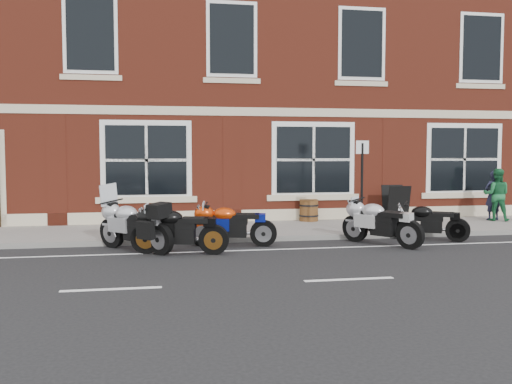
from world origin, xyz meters
The scene contains 14 objects.
ground centered at (0.00, 0.00, 0.00)m, with size 80.00×80.00×0.00m, color black.
sidewalk centered at (0.00, 3.00, 0.06)m, with size 30.00×3.00×0.12m, color slate.
kerb centered at (0.00, 1.42, 0.06)m, with size 30.00×0.16×0.12m, color slate.
pub_building centered at (0.00, 10.50, 6.00)m, with size 24.00×12.00×12.00m, color maroon.
moto_touring_silver centered at (-3.75, 0.61, 0.60)m, with size 1.65×1.74×1.48m.
moto_sport_red centered at (-1.53, 0.83, 0.53)m, with size 2.04×0.55×0.92m.
moto_sport_black centered at (-2.81, 0.04, 0.55)m, with size 2.10×0.67×0.96m.
moto_sport_silver centered at (1.97, 0.37, 0.57)m, with size 1.34×1.89×0.99m.
moto_naked_black centered at (3.42, 0.84, 0.50)m, with size 1.69×1.11×0.86m.
pedestrian_left centered at (6.92, 3.54, 0.88)m, with size 0.55×0.36×1.51m, color black.
pedestrian_right centered at (6.94, 3.37, 0.91)m, with size 0.77×0.60×1.59m, color #1B6034.
a_board_sign centered at (3.77, 3.56, 0.67)m, with size 0.66×0.44×1.11m, color black, non-canonical shape.
barrel_planter centered at (1.31, 4.30, 0.45)m, with size 0.59×0.59×0.65m.
parking_sign centered at (1.94, 1.55, 1.49)m, with size 0.34×0.06×2.37m.
Camera 1 is at (-3.32, -12.28, 2.20)m, focal length 40.00 mm.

